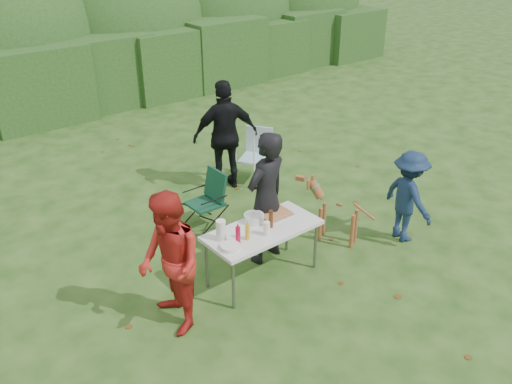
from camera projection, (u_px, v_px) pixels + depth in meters
ground at (261, 281)px, 7.05m from camera, size 80.00×80.00×0.00m
hedge_row at (35, 85)px, 12.19m from camera, size 22.00×1.40×1.70m
shrub_backdrop at (6, 40)px, 12.95m from camera, size 20.00×2.60×3.20m
folding_table at (263, 232)px, 6.82m from camera, size 1.50×0.70×0.74m
person_cook at (266, 198)px, 7.12m from camera, size 0.74×0.55×1.85m
person_red_jacket at (170, 264)px, 5.91m from camera, size 0.78×0.93×1.69m
person_black_puffy at (226, 136)px, 9.09m from camera, size 1.20×0.83×1.90m
child at (408, 197)px, 7.69m from camera, size 0.68×0.97×1.37m
dog at (339, 213)px, 7.72m from camera, size 0.76×1.03×0.91m
camping_chair at (205, 201)px, 8.10m from camera, size 0.55×0.55×0.88m
lawn_chair at (255, 156)px, 9.52m from camera, size 0.78×0.78×0.95m
food_tray at (274, 216)px, 7.07m from camera, size 0.45×0.30×0.02m
focaccia_bread at (274, 214)px, 7.06m from camera, size 0.40×0.26×0.04m
mustard_bottle at (248, 232)px, 6.53m from camera, size 0.06×0.06×0.20m
ketchup_bottle at (238, 235)px, 6.44m from camera, size 0.06×0.06×0.22m
beer_bottle at (271, 219)px, 6.77m from camera, size 0.06×0.06×0.24m
paper_towel_roll at (221, 230)px, 6.51m from camera, size 0.12×0.12×0.26m
cup_stack at (267, 228)px, 6.62m from camera, size 0.08×0.08×0.18m
pasta_bowl at (254, 218)px, 6.93m from camera, size 0.26×0.26×0.10m
plate_stack at (230, 247)px, 6.37m from camera, size 0.24×0.24×0.05m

